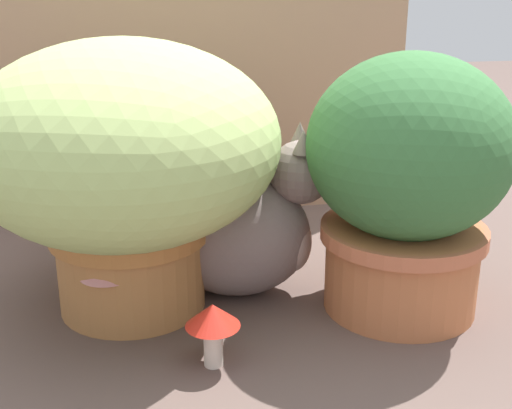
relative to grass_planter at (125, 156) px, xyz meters
The scene contains 7 objects.
ground_plane 0.28m from the grass_planter, 28.83° to the right, with size 6.00×6.00×0.00m, color brown.
cardboard_backdrop 0.54m from the grass_planter, 72.62° to the left, with size 1.02×0.03×0.98m, color tan.
grass_planter is the anchor object (origin of this frame).
leafy_planter 0.46m from the grass_planter, 11.07° to the right, with size 0.33×0.33×0.44m.
cat 0.25m from the grass_planter, ahead, with size 0.37×0.21×0.32m.
mushroom_ornament_red 0.31m from the grass_planter, 62.24° to the right, with size 0.08×0.08×0.10m.
mushroom_ornament_pink 0.19m from the grass_planter, 114.23° to the right, with size 0.09×0.09×0.14m.
Camera 1 is at (-0.06, -1.04, 0.55)m, focal length 47.60 mm.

